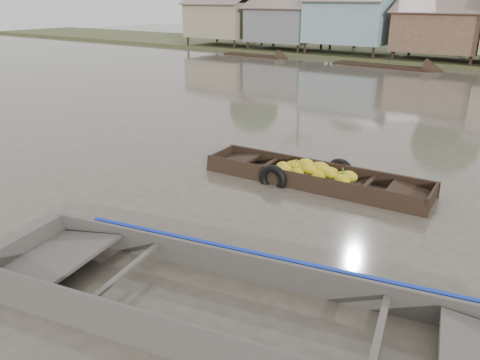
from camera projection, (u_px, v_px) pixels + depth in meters
The scene contains 3 objects.
ground at pixel (247, 231), 9.43m from camera, with size 120.00×120.00×0.00m, color #4E483B.
banana_boat at pixel (311, 176), 11.88m from camera, with size 5.86×1.79×0.80m.
viewer_boat at pixel (240, 315), 6.81m from camera, with size 8.63×3.92×0.67m.
Camera 1 is at (4.78, -6.92, 4.39)m, focal length 35.00 mm.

